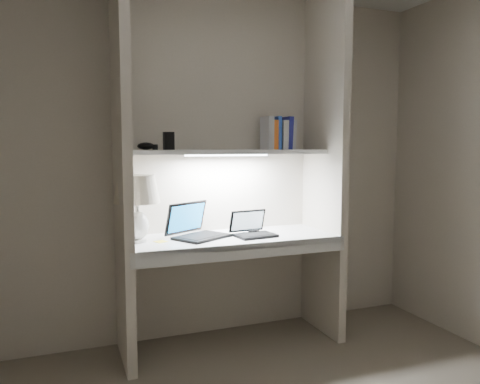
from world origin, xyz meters
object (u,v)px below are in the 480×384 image
speaker (251,221)px  book_row (278,134)px  table_lamp (137,197)px  laptop_netbook (252,230)px  laptop_main (196,229)px

speaker → book_row: bearing=-44.4°
table_lamp → book_row: (1.06, 0.13, 0.41)m
laptop_netbook → table_lamp: bearing=168.8°
laptop_main → book_row: size_ratio=1.89×
table_lamp → speaker: (0.87, 0.20, -0.23)m
laptop_main → speaker: laptop_main is taller
table_lamp → laptop_netbook: bearing=-4.3°
speaker → book_row: size_ratio=0.51×
table_lamp → laptop_main: 0.47m
book_row → laptop_main: bearing=-171.3°
laptop_netbook → speaker: laptop_netbook is taller
table_lamp → book_row: 1.14m
speaker → book_row: 0.68m
laptop_netbook → book_row: bearing=27.1°
table_lamp → book_row: book_row is taller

